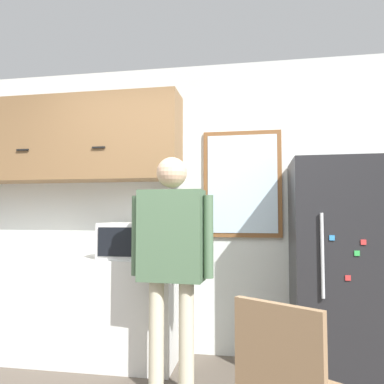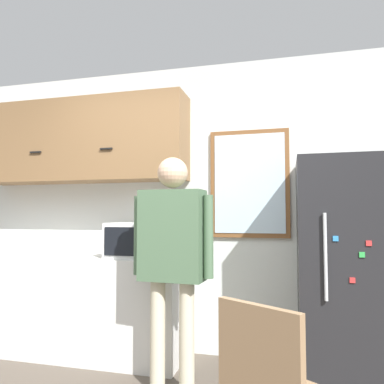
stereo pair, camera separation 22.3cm
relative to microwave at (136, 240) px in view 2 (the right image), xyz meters
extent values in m
cube|color=silver|center=(0.50, 0.35, 0.30)|extent=(6.00, 0.06, 2.70)
cube|color=silver|center=(-0.65, 0.04, -0.60)|extent=(2.12, 0.57, 0.90)
cube|color=olive|center=(-0.65, 0.14, 0.94)|extent=(2.12, 0.36, 0.79)
cube|color=black|center=(-1.02, -0.05, 0.82)|extent=(0.12, 0.01, 0.01)
cube|color=black|center=(-0.28, -0.05, 0.82)|extent=(0.12, 0.01, 0.01)
cube|color=white|center=(0.00, 0.00, 0.00)|extent=(0.46, 0.38, 0.31)
cube|color=black|center=(-0.04, -0.19, 0.00)|extent=(0.32, 0.01, 0.24)
cube|color=#B2B2B2|center=(0.19, -0.19, 0.00)|extent=(0.06, 0.01, 0.25)
cylinder|color=beige|center=(0.37, -0.46, -0.65)|extent=(0.11, 0.11, 0.80)
cylinder|color=beige|center=(0.60, -0.47, -0.65)|extent=(0.11, 0.11, 0.80)
cube|color=#4C6B4C|center=(0.48, -0.46, 0.07)|extent=(0.48, 0.25, 0.66)
sphere|color=#D8AD8C|center=(0.48, -0.46, 0.53)|extent=(0.23, 0.23, 0.23)
cylinder|color=#4C6B4C|center=(0.21, -0.45, 0.07)|extent=(0.07, 0.07, 0.59)
cylinder|color=#4C6B4C|center=(0.76, -0.48, 0.07)|extent=(0.07, 0.07, 0.59)
cube|color=#232326|center=(1.77, -0.02, -0.20)|extent=(0.78, 0.66, 1.71)
cylinder|color=silver|center=(1.55, -0.37, -0.06)|extent=(0.02, 0.02, 0.60)
cube|color=green|center=(1.78, -0.35, -0.05)|extent=(0.04, 0.01, 0.04)
cube|color=red|center=(1.72, -0.35, -0.22)|extent=(0.04, 0.01, 0.04)
cube|color=red|center=(1.83, -0.35, 0.03)|extent=(0.04, 0.01, 0.04)
cube|color=#338CDB|center=(1.62, -0.35, 0.06)|extent=(0.04, 0.01, 0.04)
cube|color=#997551|center=(1.18, -1.45, -0.38)|extent=(0.38, 0.26, 0.45)
cube|color=brown|center=(0.97, 0.31, 0.51)|extent=(0.71, 0.04, 0.98)
cube|color=silver|center=(0.97, 0.29, 0.51)|extent=(0.63, 0.01, 0.90)
camera|label=1|loc=(1.10, -3.14, 0.22)|focal=35.00mm
camera|label=2|loc=(1.32, -3.09, 0.22)|focal=35.00mm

